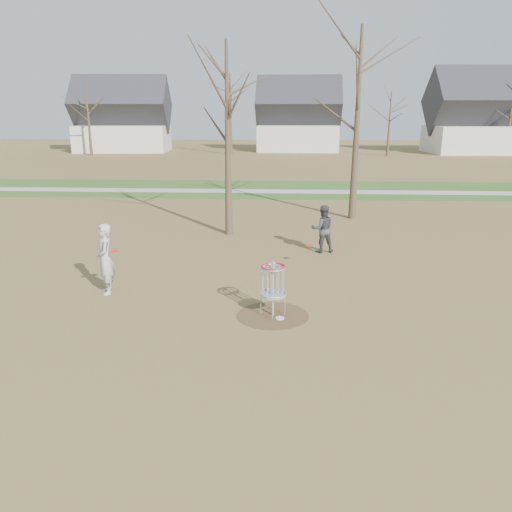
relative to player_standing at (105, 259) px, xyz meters
The scene contains 11 objects.
ground 4.95m from the player_standing, 16.41° to the right, with size 160.00×160.00×0.00m, color brown.
green_band 20.20m from the player_standing, 76.67° to the left, with size 160.00×8.00×0.01m, color #2D5119.
footpath 19.23m from the player_standing, 75.99° to the left, with size 160.00×1.50×0.01m, color #9E9E99.
dirt_circle 4.94m from the player_standing, 16.41° to the right, with size 1.80×1.80×0.01m, color #47331E.
player_standing is the anchor object (origin of this frame).
player_throwing 7.78m from the player_standing, 36.03° to the left, with size 0.83×0.65×1.71m, color #3B3A3F.
disc_grounded 5.17m from the player_standing, 18.07° to the right, with size 0.22×0.22×0.02m, color white.
discs_in_play 3.44m from the player_standing, 23.76° to the left, with size 5.62×3.12×0.58m.
disc_golf_basket 4.85m from the player_standing, 16.41° to the right, with size 0.64×0.64×1.35m.
bare_trees 35.28m from the player_standing, 79.42° to the left, with size 52.62×44.98×9.00m.
houses_row 52.03m from the player_standing, 80.06° to the left, with size 56.51×10.01×7.26m.
Camera 1 is at (0.21, -11.51, 4.89)m, focal length 35.00 mm.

